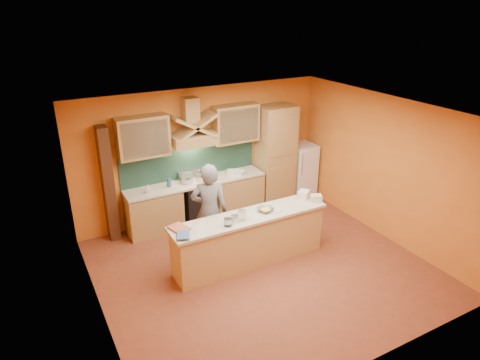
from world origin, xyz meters
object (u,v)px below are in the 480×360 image
fridge (301,171)px  kitchen_scale (235,219)px  mixing_bowl (265,209)px  stove (197,202)px  person (209,211)px

fridge → kitchen_scale: fridge is taller
mixing_bowl → stove: bearing=105.5°
fridge → stove: bearing=180.0°
person → kitchen_scale: 0.65m
fridge → kitchen_scale: 3.47m
kitchen_scale → mixing_bowl: (0.66, 0.08, -0.01)m
stove → mixing_bowl: 2.04m
person → mixing_bowl: bearing=172.4°
stove → person: bearing=-103.3°
person → kitchen_scale: person is taller
stove → kitchen_scale: kitchen_scale is taller
stove → fridge: bearing=0.0°
fridge → mixing_bowl: (-2.17, -1.90, 0.33)m
stove → person: size_ratio=0.50×
kitchen_scale → mixing_bowl: kitchen_scale is taller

